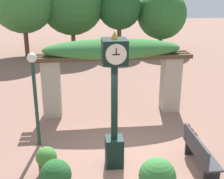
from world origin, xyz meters
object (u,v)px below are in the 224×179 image
at_px(potted_plant_near_right, 56,176).
at_px(potted_plant_far_left, 47,160).
at_px(pedestal_clock, 114,98).
at_px(park_bench, 200,153).
at_px(potted_plant_near_left, 157,177).
at_px(lamp_post, 34,86).

relative_size(potted_plant_near_right, potted_plant_far_left, 1.27).
distance_m(potted_plant_near_right, potted_plant_far_left, 0.98).
distance_m(pedestal_clock, park_bench, 2.60).
distance_m(potted_plant_near_left, potted_plant_far_left, 2.76).
xyz_separation_m(potted_plant_far_left, lamp_post, (-0.34, 1.46, 1.45)).
bearing_deg(lamp_post, potted_plant_near_right, -75.25).
height_order(potted_plant_near_right, potted_plant_far_left, potted_plant_near_right).
xyz_separation_m(pedestal_clock, potted_plant_near_left, (0.78, -1.35, -1.37)).
relative_size(pedestal_clock, potted_plant_far_left, 4.84).
relative_size(potted_plant_far_left, lamp_post, 0.26).
xyz_separation_m(pedestal_clock, potted_plant_near_right, (-1.42, -1.09, -1.35)).
bearing_deg(pedestal_clock, lamp_post, 147.73).
height_order(potted_plant_far_left, park_bench, park_bench).
xyz_separation_m(potted_plant_near_left, lamp_post, (-2.83, 2.65, 1.32)).
distance_m(potted_plant_far_left, lamp_post, 2.08).
distance_m(potted_plant_near_left, lamp_post, 4.09).
relative_size(potted_plant_near_left, potted_plant_far_left, 1.31).
height_order(park_bench, lamp_post, lamp_post).
bearing_deg(potted_plant_far_left, park_bench, -3.02).
bearing_deg(lamp_post, pedestal_clock, -32.27).
xyz_separation_m(pedestal_clock, lamp_post, (-2.05, 1.29, -0.05)).
xyz_separation_m(pedestal_clock, park_bench, (2.14, -0.37, -1.44)).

